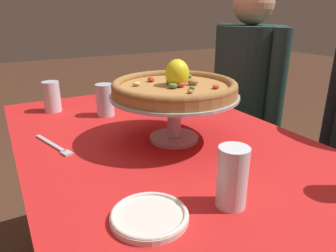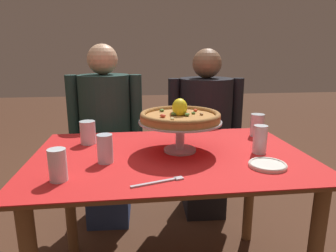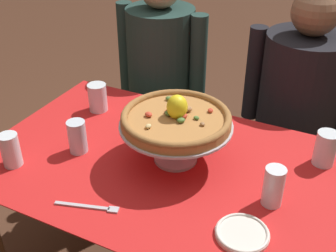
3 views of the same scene
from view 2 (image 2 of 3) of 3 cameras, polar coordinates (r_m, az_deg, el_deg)
dining_table at (r=1.42m, az=0.42°, el=-9.44°), size 1.24×0.83×0.71m
pizza_stand at (r=1.39m, az=2.33°, el=-0.42°), size 0.38×0.38×0.15m
pizza at (r=1.38m, az=2.34°, el=1.95°), size 0.37×0.37×0.10m
water_glass_side_left at (r=1.29m, az=-11.91°, el=-4.60°), size 0.07×0.07×0.12m
water_glass_back_left at (r=1.57m, az=-15.02°, el=-1.43°), size 0.08×0.08×0.12m
water_glass_side_right at (r=1.44m, az=17.12°, el=-2.69°), size 0.06×0.06×0.13m
water_glass_back_right at (r=1.73m, az=16.62°, el=-0.11°), size 0.07×0.07×0.12m
water_glass_front_left at (r=1.16m, az=-20.27°, el=-7.39°), size 0.07×0.07×0.12m
side_plate at (r=1.29m, az=18.47°, el=-7.02°), size 0.15×0.15×0.02m
dinner_fork at (r=1.09m, az=-1.39°, el=-10.56°), size 0.20×0.07×0.01m
diner_left at (r=2.07m, az=-11.65°, el=-2.64°), size 0.49×0.35×1.22m
diner_right at (r=2.16m, az=7.03°, el=-1.71°), size 0.53×0.38×1.19m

